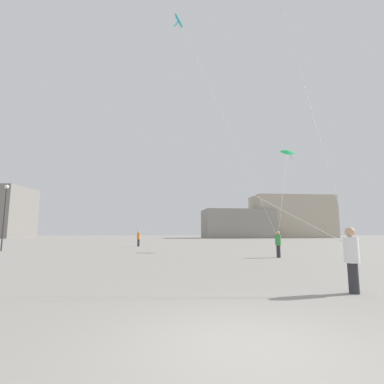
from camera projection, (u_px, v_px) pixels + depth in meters
name	position (u px, v px, depth m)	size (l,w,h in m)	color
ground_plane	(248.00, 348.00, 4.22)	(300.00, 300.00, 0.00)	gray
person_in_green	(278.00, 243.00, 19.42)	(0.39, 0.39, 1.77)	#2D2D33
person_in_white	(352.00, 257.00, 8.13)	(0.40, 0.40, 1.84)	#2D2D33
person_in_orange	(139.00, 238.00, 34.52)	(0.40, 0.40, 1.86)	#2D2D33
kite_emerald_diamond	(288.00, 152.00, 28.52)	(4.87, 8.45, 8.85)	green
kite_cyan_diamond	(181.00, 25.00, 18.15)	(7.22, 3.42, 14.14)	#1EB2C6
building_centre_hall	(237.00, 224.00, 84.49)	(20.52, 13.00, 8.22)	gray
building_right_hall	(292.00, 217.00, 89.19)	(24.55, 12.18, 12.86)	#B2A893
lamppost_east	(5.00, 207.00, 26.27)	(0.36, 0.36, 6.05)	#2D2D30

